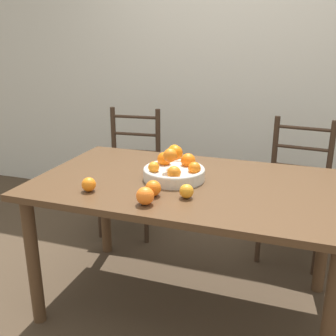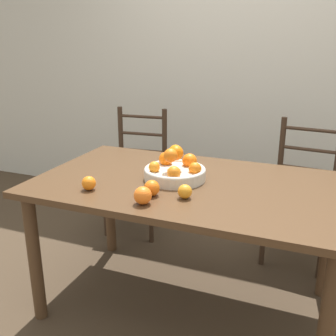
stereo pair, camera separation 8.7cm
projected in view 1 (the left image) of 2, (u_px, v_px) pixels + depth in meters
The scene contains 10 objects.
ground_plane at pixel (186, 304), 2.34m from camera, with size 12.00×12.00×0.00m, color #423323.
wall_back at pixel (241, 64), 3.33m from camera, with size 8.00×0.06×2.60m.
dining_table at pixel (188, 198), 2.13m from camera, with size 1.63×0.97×0.78m.
fruit_bowl at pixel (174, 169), 2.12m from camera, with size 0.33×0.33×0.19m.
orange_loose_0 at pixel (153, 188), 1.90m from camera, with size 0.08×0.08×0.08m.
orange_loose_1 at pixel (89, 184), 1.95m from camera, with size 0.07×0.07×0.07m.
orange_loose_2 at pixel (186, 191), 1.87m from camera, with size 0.07×0.07×0.07m.
orange_loose_3 at pixel (145, 196), 1.79m from camera, with size 0.08×0.08×0.08m.
chair_left at pixel (131, 173), 3.15m from camera, with size 0.46×0.44×0.98m.
chair_right at pixel (296, 192), 2.76m from camera, with size 0.46×0.44×0.98m.
Camera 1 is at (0.54, -1.90, 1.50)m, focal length 42.00 mm.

